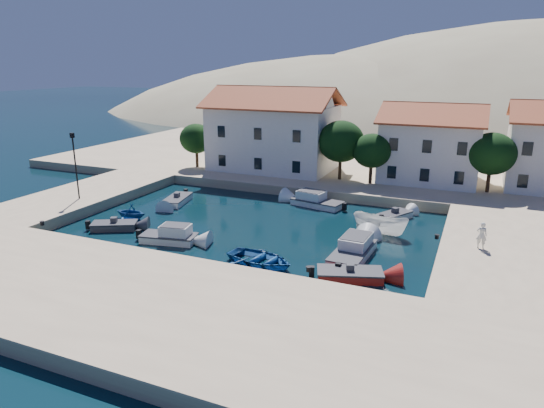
{
  "coord_description": "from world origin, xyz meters",
  "views": [
    {
      "loc": [
        16.84,
        -25.33,
        13.38
      ],
      "look_at": [
        1.39,
        10.41,
        2.0
      ],
      "focal_mm": 32.0,
      "sensor_mm": 36.0,
      "label": 1
    }
  ],
  "objects_px": {
    "rowboat_south": "(260,264)",
    "pedestrian": "(482,235)",
    "cabin_cruiser_east": "(353,251)",
    "building_left": "(274,128)",
    "cabin_cruiser_south": "(169,236)",
    "boat_east": "(380,234)",
    "lamppost": "(75,160)",
    "building_mid": "(431,142)"
  },
  "relations": [
    {
      "from": "rowboat_south",
      "to": "pedestrian",
      "type": "bearing_deg",
      "value": -55.43
    },
    {
      "from": "cabin_cruiser_east",
      "to": "rowboat_south",
      "type": "bearing_deg",
      "value": 125.84
    },
    {
      "from": "building_left",
      "to": "cabin_cruiser_east",
      "type": "relative_size",
      "value": 2.64
    },
    {
      "from": "building_left",
      "to": "cabin_cruiser_east",
      "type": "xyz_separation_m",
      "value": [
        15.35,
        -21.52,
        -5.46
      ]
    },
    {
      "from": "building_left",
      "to": "cabin_cruiser_south",
      "type": "relative_size",
      "value": 3.22
    },
    {
      "from": "boat_east",
      "to": "rowboat_south",
      "type": "bearing_deg",
      "value": 158.09
    },
    {
      "from": "lamppost",
      "to": "rowboat_south",
      "type": "height_order",
      "value": "lamppost"
    },
    {
      "from": "rowboat_south",
      "to": "cabin_cruiser_east",
      "type": "bearing_deg",
      "value": -47.22
    },
    {
      "from": "building_mid",
      "to": "pedestrian",
      "type": "xyz_separation_m",
      "value": [
        5.65,
        -19.7,
        -3.28
      ]
    },
    {
      "from": "pedestrian",
      "to": "boat_east",
      "type": "bearing_deg",
      "value": -17.69
    },
    {
      "from": "rowboat_south",
      "to": "pedestrian",
      "type": "xyz_separation_m",
      "value": [
        13.88,
        6.47,
        1.94
      ]
    },
    {
      "from": "cabin_cruiser_south",
      "to": "boat_east",
      "type": "relative_size",
      "value": 0.97
    },
    {
      "from": "building_mid",
      "to": "cabin_cruiser_east",
      "type": "height_order",
      "value": "building_mid"
    },
    {
      "from": "building_mid",
      "to": "cabin_cruiser_south",
      "type": "bearing_deg",
      "value": -123.27
    },
    {
      "from": "cabin_cruiser_east",
      "to": "boat_east",
      "type": "height_order",
      "value": "cabin_cruiser_east"
    },
    {
      "from": "building_mid",
      "to": "rowboat_south",
      "type": "xyz_separation_m",
      "value": [
        -8.23,
        -26.17,
        -5.22
      ]
    },
    {
      "from": "cabin_cruiser_south",
      "to": "pedestrian",
      "type": "bearing_deg",
      "value": 2.7
    },
    {
      "from": "building_mid",
      "to": "cabin_cruiser_east",
      "type": "distance_m",
      "value": 23.16
    },
    {
      "from": "building_mid",
      "to": "boat_east",
      "type": "bearing_deg",
      "value": -96.35
    },
    {
      "from": "cabin_cruiser_south",
      "to": "cabin_cruiser_east",
      "type": "height_order",
      "value": "same"
    },
    {
      "from": "building_left",
      "to": "cabin_cruiser_south",
      "type": "height_order",
      "value": "building_left"
    },
    {
      "from": "cabin_cruiser_south",
      "to": "boat_east",
      "type": "bearing_deg",
      "value": 18.81
    },
    {
      "from": "building_mid",
      "to": "cabin_cruiser_south",
      "type": "relative_size",
      "value": 2.3
    },
    {
      "from": "building_mid",
      "to": "pedestrian",
      "type": "relative_size",
      "value": 5.56
    },
    {
      "from": "building_left",
      "to": "building_mid",
      "type": "distance_m",
      "value": 18.04
    },
    {
      "from": "boat_east",
      "to": "pedestrian",
      "type": "bearing_deg",
      "value": -99.58
    },
    {
      "from": "cabin_cruiser_east",
      "to": "pedestrian",
      "type": "bearing_deg",
      "value": -68.61
    },
    {
      "from": "lamppost",
      "to": "rowboat_south",
      "type": "bearing_deg",
      "value": -13.66
    },
    {
      "from": "boat_east",
      "to": "building_mid",
      "type": "bearing_deg",
      "value": 5.72
    },
    {
      "from": "cabin_cruiser_south",
      "to": "rowboat_south",
      "type": "height_order",
      "value": "cabin_cruiser_south"
    },
    {
      "from": "building_left",
      "to": "building_mid",
      "type": "bearing_deg",
      "value": 3.18
    },
    {
      "from": "building_left",
      "to": "boat_east",
      "type": "distance_m",
      "value": 23.3
    },
    {
      "from": "lamppost",
      "to": "cabin_cruiser_south",
      "type": "bearing_deg",
      "value": -17.66
    },
    {
      "from": "building_mid",
      "to": "lamppost",
      "type": "xyz_separation_m",
      "value": [
        -29.5,
        -21.0,
        -0.47
      ]
    },
    {
      "from": "building_mid",
      "to": "cabin_cruiser_east",
      "type": "relative_size",
      "value": 1.89
    },
    {
      "from": "rowboat_south",
      "to": "building_left",
      "type": "bearing_deg",
      "value": 30.81
    },
    {
      "from": "boat_east",
      "to": "pedestrian",
      "type": "height_order",
      "value": "pedestrian"
    },
    {
      "from": "pedestrian",
      "to": "rowboat_south",
      "type": "bearing_deg",
      "value": 28.93
    },
    {
      "from": "lamppost",
      "to": "boat_east",
      "type": "bearing_deg",
      "value": 8.8
    },
    {
      "from": "building_left",
      "to": "cabin_cruiser_east",
      "type": "distance_m",
      "value": 26.99
    },
    {
      "from": "lamppost",
      "to": "cabin_cruiser_east",
      "type": "relative_size",
      "value": 1.12
    },
    {
      "from": "building_left",
      "to": "boat_east",
      "type": "bearing_deg",
      "value": -44.25
    }
  ]
}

